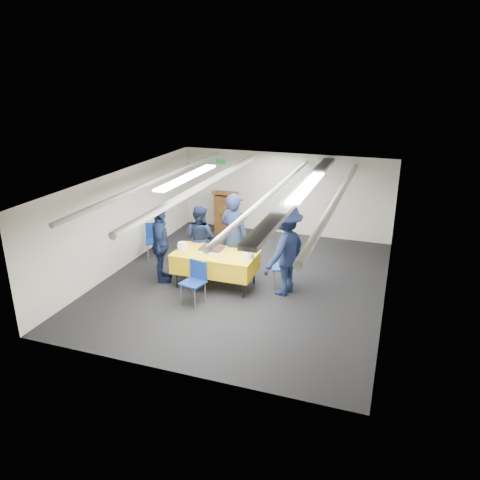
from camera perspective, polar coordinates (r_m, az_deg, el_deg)
name	(u,v)px	position (r m, az deg, el deg)	size (l,w,h in m)	color
ground	(244,281)	(10.47, 0.53, -5.06)	(7.00, 7.00, 0.00)	black
room_shell	(255,199)	(10.18, 1.80, 5.07)	(6.00, 7.00, 2.30)	silver
serving_table	(215,262)	(10.06, -3.02, -2.69)	(1.77, 0.96, 0.77)	black
sheet_cake	(212,249)	(10.05, -3.47, -1.16)	(0.52, 0.41, 0.09)	white
plate_stack_left	(183,246)	(10.20, -7.02, -0.76)	(0.23, 0.23, 0.16)	white
plate_stack_right	(248,255)	(9.66, 1.04, -1.78)	(0.23, 0.23, 0.18)	white
podium	(226,211)	(13.44, -1.75, 3.55)	(0.62, 0.53, 1.25)	brown
chair_near	(195,278)	(9.42, -5.46, -4.60)	(0.50, 0.50, 0.87)	gray
chair_right	(286,264)	(10.07, 5.68, -2.92)	(0.51, 0.51, 0.87)	gray
chair_left	(154,237)	(11.80, -10.43, 0.37)	(0.57, 0.57, 0.87)	gray
sailor_a	(234,236)	(10.36, -0.71, 0.49)	(0.71, 0.47, 1.95)	black
sailor_b	(200,238)	(10.81, -4.90, 0.20)	(0.76, 0.59, 1.56)	black
sailor_c	(161,245)	(10.33, -9.64, -0.58)	(1.00, 0.42, 1.70)	black
sailor_d	(285,250)	(9.63, 5.46, -1.24)	(1.25, 0.72, 1.93)	black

